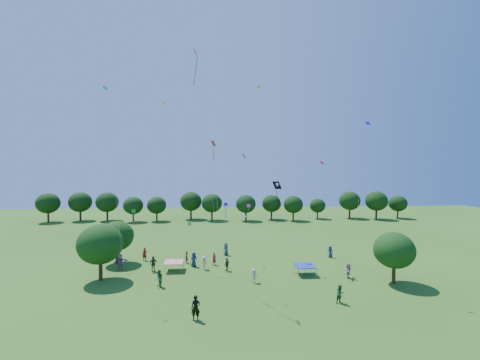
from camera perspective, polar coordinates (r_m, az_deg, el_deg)
name	(u,v)px	position (r m, az deg, el deg)	size (l,w,h in m)	color
ground	(255,352)	(24.22, 2.70, -28.30)	(160.00, 160.00, 0.00)	#39671E
near_tree_west	(100,244)	(38.77, -23.60, -10.40)	(4.85, 4.85, 6.19)	#422B19
near_tree_north	(117,236)	(44.80, -21.05, -9.28)	(4.25, 4.25, 5.48)	#422B19
near_tree_east	(394,250)	(38.47, 25.71, -11.20)	(4.22, 4.22, 5.47)	#422B19
treeline	(220,203)	(76.62, -3.52, -4.09)	(88.01, 8.77, 6.77)	#422B19
tent_red_stripe	(174,262)	(40.40, -11.69, -14.11)	(2.20, 2.20, 1.10)	red
tent_blue	(305,266)	(38.94, 11.42, -14.73)	(2.20, 2.20, 1.10)	#1931A8
man_in_black	(196,308)	(28.01, -7.88, -21.61)	(0.75, 0.48, 2.01)	black
crowd_person_0	(226,249)	(46.28, -2.51, -12.18)	(0.87, 0.47, 1.76)	navy
crowd_person_1	(186,257)	(43.25, -9.49, -13.38)	(0.57, 0.37, 1.54)	maroon
crowd_person_2	(340,294)	(32.16, 17.41, -18.78)	(0.84, 0.45, 1.70)	#23522C
crowd_person_3	(204,263)	(40.39, -6.45, -14.43)	(1.05, 0.47, 1.61)	#BFBA98
crowd_person_4	(153,264)	(40.62, -15.19, -14.20)	(1.10, 0.50, 1.87)	#36322B
crowd_person_5	(348,271)	(39.07, 18.72, -15.04)	(1.57, 0.56, 1.68)	#A96289
crowd_person_6	(330,252)	(46.91, 15.76, -12.18)	(0.78, 0.42, 1.58)	navy
crowd_person_7	(214,259)	(41.96, -4.59, -13.81)	(0.59, 0.38, 1.59)	maroon
crowd_person_8	(159,279)	(35.54, -14.18, -16.63)	(0.89, 0.48, 1.80)	#296136
crowd_person_9	(254,276)	(35.91, 2.49, -16.61)	(0.99, 0.44, 1.51)	#B9A294
crowd_person_10	(227,264)	(39.64, -2.32, -14.77)	(0.92, 0.42, 1.57)	#3A312F
crowd_person_11	(120,262)	(42.61, -20.48, -13.47)	(1.76, 0.63, 1.89)	#9A5A99
crowd_person_12	(194,259)	(41.58, -8.22, -13.80)	(0.89, 0.48, 1.81)	#1B294E
crowd_person_13	(145,254)	(45.53, -16.60, -12.50)	(0.66, 0.42, 1.77)	maroon
pirate_kite	(278,187)	(40.53, 6.69, -1.19)	(1.80, 8.45, 9.32)	black
red_high_kite	(200,92)	(35.72, -7.20, 15.32)	(2.83, 1.52, 23.56)	red
small_kite_0	(305,230)	(38.81, 11.50, -8.67)	(2.89, 0.89, 4.43)	#BF470B
small_kite_1	(215,166)	(34.19, -4.50, 2.42)	(1.09, 5.01, 13.84)	#FF2E0D
small_kite_2	(241,169)	(46.48, 0.26, 1.92)	(3.07, 4.66, 13.12)	#C49711
small_kite_3	(192,227)	(48.47, -8.52, -8.22)	(3.77, 3.43, 2.91)	#16792F
small_kite_4	(226,215)	(37.54, -2.56, -6.28)	(0.42, 1.61, 7.01)	#1522D6
small_kite_5	(250,223)	(32.50, 1.85, -7.70)	(1.16, 2.59, 7.43)	#9F1A8D
small_kite_6	(242,220)	(41.66, 0.35, -7.21)	(2.66, 2.05, 5.11)	silver
small_kite_7	(111,142)	(36.11, -22.00, 6.36)	(1.44, 1.75, 19.36)	#0C96C1
small_kite_8	(324,181)	(44.37, 14.70, -0.13)	(1.50, 1.00, 11.96)	#F60E4A
small_kite_9	(169,153)	(44.42, -12.56, 4.69)	(2.17, 1.01, 19.89)	orange
small_kite_10	(248,137)	(45.27, 1.52, 7.70)	(5.19, 3.34, 22.85)	gold
small_kite_11	(133,217)	(46.27, -18.43, -6.25)	(0.77, 3.27, 5.33)	green
small_kite_12	(363,163)	(35.19, 21.03, 2.79)	(2.61, 1.55, 15.82)	#1814C9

